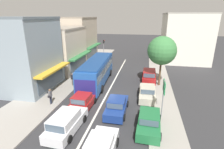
# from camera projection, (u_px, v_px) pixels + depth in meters

# --- Properties ---
(ground_plane) EXTENTS (140.00, 140.00, 0.00)m
(ground_plane) POSITION_uv_depth(u_px,v_px,m) (105.00, 97.00, 19.56)
(ground_plane) COLOR #2D2D30
(lane_centre_line) EXTENTS (0.20, 28.00, 0.01)m
(lane_centre_line) POSITION_uv_depth(u_px,v_px,m) (112.00, 84.00, 23.28)
(lane_centre_line) COLOR silver
(lane_centre_line) RESTS_ON ground
(sidewalk_left) EXTENTS (5.20, 44.00, 0.14)m
(sidewalk_left) POSITION_uv_depth(u_px,v_px,m) (71.00, 76.00, 26.39)
(sidewalk_left) COLOR gray
(sidewalk_left) RESTS_ON ground
(kerb_right) EXTENTS (2.80, 44.00, 0.12)m
(kerb_right) POSITION_uv_depth(u_px,v_px,m) (159.00, 82.00, 23.95)
(kerb_right) COLOR gray
(kerb_right) RESTS_ON ground
(shopfront_corner_near) EXTENTS (7.87, 7.02, 8.60)m
(shopfront_corner_near) POSITION_uv_depth(u_px,v_px,m) (23.00, 55.00, 20.69)
(shopfront_corner_near) COLOR #84939E
(shopfront_corner_near) RESTS_ON ground
(shopfront_mid_block) EXTENTS (8.52, 8.17, 6.98)m
(shopfront_mid_block) POSITION_uv_depth(u_px,v_px,m) (57.00, 49.00, 28.35)
(shopfront_mid_block) COLOR beige
(shopfront_mid_block) RESTS_ON ground
(shopfront_far_end) EXTENTS (7.13, 9.18, 8.45)m
(shopfront_far_end) POSITION_uv_depth(u_px,v_px,m) (77.00, 38.00, 36.36)
(shopfront_far_end) COLOR #B2A38E
(shopfront_far_end) RESTS_ON ground
(building_right_far) EXTENTS (9.28, 12.64, 9.21)m
(building_right_far) POSITION_uv_depth(u_px,v_px,m) (184.00, 37.00, 35.87)
(building_right_far) COLOR silver
(building_right_far) RESTS_ON ground
(city_bus) EXTENTS (3.11, 10.96, 3.23)m
(city_bus) POSITION_uv_depth(u_px,v_px,m) (97.00, 70.00, 23.08)
(city_bus) COLOR #1E4C99
(city_bus) RESTS_ON ground
(sedan_behind_bus_near) EXTENTS (1.96, 4.23, 1.47)m
(sedan_behind_bus_near) POSITION_uv_depth(u_px,v_px,m) (100.00, 149.00, 11.04)
(sedan_behind_bus_near) COLOR silver
(sedan_behind_bus_near) RESTS_ON ground
(wagon_adjacent_lane_trail) EXTENTS (2.10, 4.58, 1.58)m
(wagon_adjacent_lane_trail) POSITION_uv_depth(u_px,v_px,m) (66.00, 123.00, 13.66)
(wagon_adjacent_lane_trail) COLOR silver
(wagon_adjacent_lane_trail) RESTS_ON ground
(sedan_queue_gap_filler) EXTENTS (2.02, 4.27, 1.47)m
(sedan_queue_gap_filler) POSITION_uv_depth(u_px,v_px,m) (82.00, 102.00, 17.03)
(sedan_queue_gap_filler) COLOR maroon
(sedan_queue_gap_filler) RESTS_ON ground
(sedan_adjacent_lane_lead) EXTENTS (1.90, 4.20, 1.47)m
(sedan_adjacent_lane_lead) POSITION_uv_depth(u_px,v_px,m) (117.00, 106.00, 16.31)
(sedan_adjacent_lane_lead) COLOR navy
(sedan_adjacent_lane_lead) RESTS_ON ground
(parked_sedan_kerb_front) EXTENTS (2.02, 4.26, 1.47)m
(parked_sedan_kerb_front) POSITION_uv_depth(u_px,v_px,m) (149.00, 122.00, 13.92)
(parked_sedan_kerb_front) COLOR #1E6638
(parked_sedan_kerb_front) RESTS_ON ground
(parked_sedan_kerb_second) EXTENTS (1.97, 4.24, 1.47)m
(parked_sedan_kerb_second) POSITION_uv_depth(u_px,v_px,m) (147.00, 93.00, 19.17)
(parked_sedan_kerb_second) COLOR #B7B29E
(parked_sedan_kerb_second) RESTS_ON ground
(parked_wagon_kerb_third) EXTENTS (1.96, 4.51, 1.58)m
(parked_wagon_kerb_third) POSITION_uv_depth(u_px,v_px,m) (149.00, 76.00, 24.41)
(parked_wagon_kerb_third) COLOR maroon
(parked_wagon_kerb_third) RESTS_ON ground
(traffic_light_downstreet) EXTENTS (0.33, 0.24, 4.20)m
(traffic_light_downstreet) POSITION_uv_depth(u_px,v_px,m) (104.00, 47.00, 34.76)
(traffic_light_downstreet) COLOR gray
(traffic_light_downstreet) RESTS_ON ground
(directional_road_sign) EXTENTS (0.10, 1.40, 3.60)m
(directional_road_sign) POSITION_uv_depth(u_px,v_px,m) (164.00, 90.00, 14.75)
(directional_road_sign) COLOR gray
(directional_road_sign) RESTS_ON ground
(street_tree_right) EXTENTS (3.53, 3.53, 6.40)m
(street_tree_right) POSITION_uv_depth(u_px,v_px,m) (162.00, 51.00, 21.33)
(street_tree_right) COLOR brown
(street_tree_right) RESTS_ON ground
(pedestrian_with_handbag_near) EXTENTS (0.26, 0.65, 1.63)m
(pedestrian_with_handbag_near) POSITION_uv_depth(u_px,v_px,m) (50.00, 96.00, 17.54)
(pedestrian_with_handbag_near) COLOR #232838
(pedestrian_with_handbag_near) RESTS_ON sidewalk_left
(pedestrian_browsing_midblock) EXTENTS (0.57, 0.22, 1.63)m
(pedestrian_browsing_midblock) POSITION_uv_depth(u_px,v_px,m) (73.00, 78.00, 22.32)
(pedestrian_browsing_midblock) COLOR #4C4742
(pedestrian_browsing_midblock) RESTS_ON sidewalk_left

